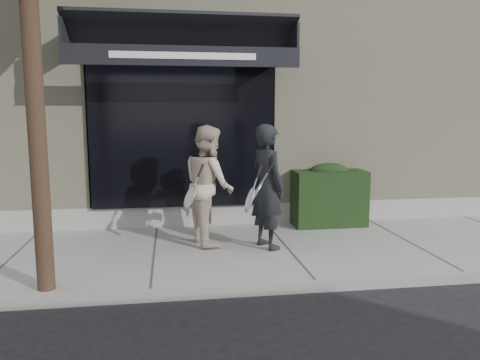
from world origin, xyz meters
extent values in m
plane|color=black|center=(0.00, 0.00, 0.00)|extent=(80.00, 80.00, 0.00)
cube|color=gray|center=(0.00, 0.00, 0.06)|extent=(20.00, 3.00, 0.12)
cube|color=gray|center=(0.00, -1.55, 0.07)|extent=(20.00, 0.10, 0.14)
cube|color=#B9B08D|center=(0.00, 5.00, 2.75)|extent=(14.00, 7.00, 5.50)
cube|color=gray|center=(0.00, 1.70, 0.25)|extent=(14.02, 0.42, 0.50)
cube|color=black|center=(-1.50, 1.55, 1.80)|extent=(3.20, 0.30, 2.60)
cube|color=gray|center=(-3.10, 1.70, 1.80)|extent=(0.08, 0.40, 2.60)
cube|color=gray|center=(0.10, 1.70, 1.80)|extent=(0.08, 0.40, 2.60)
cube|color=gray|center=(-1.50, 1.70, 3.14)|extent=(3.36, 0.40, 0.12)
cube|color=black|center=(-1.50, 1.00, 3.40)|extent=(3.60, 1.03, 0.55)
cube|color=black|center=(-1.50, 0.50, 3.01)|extent=(3.60, 0.05, 0.30)
cube|color=white|center=(-1.50, 0.47, 3.01)|extent=(2.20, 0.01, 0.10)
cube|color=black|center=(-3.28, 1.00, 3.32)|extent=(0.04, 1.00, 0.45)
cube|color=black|center=(0.28, 1.00, 3.32)|extent=(0.04, 1.00, 0.45)
cube|color=black|center=(1.10, 1.25, 0.62)|extent=(1.30, 0.70, 1.00)
ellipsoid|color=black|center=(1.10, 1.25, 1.12)|extent=(0.71, 0.38, 0.27)
cylinder|color=black|center=(-3.20, -1.30, 2.40)|extent=(0.20, 0.20, 4.80)
imported|color=black|center=(-0.30, -0.01, 1.06)|extent=(0.68, 0.80, 1.87)
torus|color=silver|center=(-0.53, -0.32, 1.03)|extent=(0.23, 0.33, 0.28)
cylinder|color=silver|center=(-0.53, -0.32, 1.03)|extent=(0.19, 0.29, 0.24)
cylinder|color=silver|center=(-0.53, -0.32, 1.03)|extent=(0.17, 0.05, 0.11)
cylinder|color=black|center=(-0.53, -0.32, 1.03)|extent=(0.19, 0.07, 0.13)
torus|color=silver|center=(-0.63, -0.38, 0.94)|extent=(0.13, 0.31, 0.30)
cylinder|color=silver|center=(-0.63, -0.38, 0.94)|extent=(0.10, 0.27, 0.26)
cylinder|color=silver|center=(-0.63, -0.38, 0.94)|extent=(0.18, 0.03, 0.08)
cylinder|color=black|center=(-0.63, -0.38, 0.94)|extent=(0.20, 0.04, 0.09)
imported|color=beige|center=(-1.15, 0.36, 1.05)|extent=(0.89, 1.04, 1.85)
torus|color=silver|center=(-1.46, -0.02, 0.93)|extent=(0.23, 0.33, 0.29)
cylinder|color=silver|center=(-1.46, -0.02, 0.93)|extent=(0.19, 0.29, 0.25)
cylinder|color=silver|center=(-1.46, -0.02, 0.93)|extent=(0.17, 0.07, 0.09)
cylinder|color=black|center=(-1.46, -0.02, 0.93)|extent=(0.20, 0.09, 0.11)
camera|label=1|loc=(-1.74, -6.80, 2.17)|focal=35.00mm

